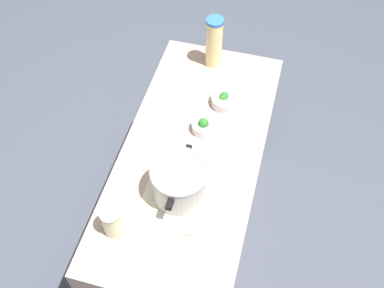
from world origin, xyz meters
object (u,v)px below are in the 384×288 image
at_px(lemonade_pitcher, 214,42).
at_px(broccoli_bowl_front, 225,100).
at_px(cooking_pot, 179,181).
at_px(broccoli_bowl_center, 203,126).
at_px(mason_jar, 112,221).

distance_m(lemonade_pitcher, broccoli_bowl_front, 0.31).
xyz_separation_m(cooking_pot, broccoli_bowl_center, (-0.36, 0.01, -0.07)).
distance_m(mason_jar, broccoli_bowl_center, 0.62).
bearing_deg(broccoli_bowl_front, lemonade_pitcher, -155.25).
bearing_deg(lemonade_pitcher, cooking_pot, 3.52).
bearing_deg(cooking_pot, broccoli_bowl_center, 178.21).
relative_size(lemonade_pitcher, broccoli_bowl_front, 2.06).
bearing_deg(cooking_pot, lemonade_pitcher, -176.48).
relative_size(mason_jar, broccoli_bowl_center, 1.37).
xyz_separation_m(broccoli_bowl_front, broccoli_bowl_center, (0.18, -0.06, 0.00)).
distance_m(lemonade_pitcher, broccoli_bowl_center, 0.47).
height_order(broccoli_bowl_front, broccoli_bowl_center, broccoli_bowl_center).
bearing_deg(broccoli_bowl_front, broccoli_bowl_center, -18.19).
relative_size(cooking_pot, lemonade_pitcher, 1.10).
height_order(mason_jar, broccoli_bowl_front, mason_jar).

